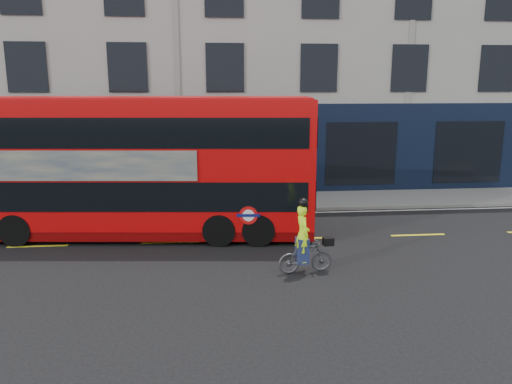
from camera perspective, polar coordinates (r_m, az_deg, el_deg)
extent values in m
plane|color=black|center=(14.43, -10.18, -7.52)|extent=(120.00, 120.00, 0.00)
cube|color=gray|center=(20.64, -8.78, -1.27)|extent=(60.00, 3.00, 0.12)
cube|color=slate|center=(19.18, -9.03, -2.30)|extent=(60.00, 0.12, 0.13)
cube|color=#A4A29B|center=(26.70, -8.54, 17.84)|extent=(50.00, 10.00, 15.00)
cube|color=black|center=(21.74, -8.74, 4.61)|extent=(50.00, 0.08, 4.00)
cube|color=silver|center=(18.91, -9.07, -2.71)|extent=(58.00, 0.10, 0.01)
cube|color=red|center=(16.27, -13.22, 3.39)|extent=(11.15, 3.54, 3.94)
cube|color=#630304|center=(16.72, -12.87, -3.80)|extent=(11.15, 3.49, 0.30)
cube|color=black|center=(16.42, -13.07, 0.38)|extent=(10.72, 3.54, 0.90)
cube|color=black|center=(16.15, -13.40, 6.97)|extent=(10.72, 3.54, 0.90)
cube|color=#A40B0C|center=(16.10, -13.57, 10.39)|extent=(10.92, 3.42, 0.08)
cube|color=black|center=(16.09, 6.38, 0.38)|extent=(0.26, 2.24, 0.90)
cube|color=black|center=(15.81, 6.54, 7.11)|extent=(0.26, 2.24, 0.90)
cube|color=tan|center=(15.31, -17.95, 2.86)|extent=(5.96, 0.62, 0.90)
cylinder|color=red|center=(14.88, -0.88, -2.69)|extent=(0.56, 0.07, 0.56)
cylinder|color=white|center=(14.88, -0.88, -2.69)|extent=(0.36, 0.05, 0.36)
cube|color=#0C1459|center=(14.87, -0.88, -2.70)|extent=(0.70, 0.09, 0.09)
cylinder|color=black|center=(16.24, 0.26, -3.23)|extent=(1.24, 2.63, 1.00)
cylinder|color=black|center=(16.28, -3.96, -3.22)|extent=(1.24, 2.63, 1.00)
cylinder|color=black|center=(17.81, -24.24, -2.94)|extent=(1.24, 2.63, 1.00)
imported|color=#494C4F|center=(13.13, 5.69, -7.35)|extent=(1.50, 0.60, 0.88)
imported|color=#C6FF19|center=(12.91, 5.35, -4.75)|extent=(0.42, 0.58, 1.47)
cube|color=black|center=(13.22, 8.25, -5.61)|extent=(0.29, 0.24, 0.21)
cube|color=navy|center=(13.05, 5.31, -6.65)|extent=(0.33, 0.39, 0.66)
sphere|color=black|center=(12.70, 5.42, -1.24)|extent=(0.25, 0.25, 0.25)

